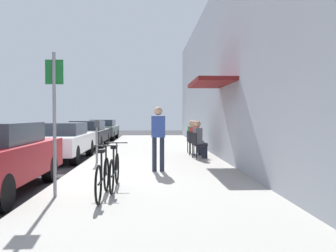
{
  "coord_description": "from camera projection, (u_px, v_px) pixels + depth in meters",
  "views": [
    {
      "loc": [
        2.13,
        -8.76,
        1.58
      ],
      "look_at": [
        2.77,
        4.62,
        1.2
      ],
      "focal_mm": 38.0,
      "sensor_mm": 36.0,
      "label": 1
    }
  ],
  "objects": [
    {
      "name": "ground_plane",
      "position": [
        64.0,
        181.0,
        8.69
      ],
      "size": [
        60.0,
        60.0,
        0.0
      ],
      "primitive_type": "plane",
      "color": "#2D2D30"
    },
    {
      "name": "sidewalk_slab",
      "position": [
        155.0,
        166.0,
        10.79
      ],
      "size": [
        4.5,
        32.0,
        0.12
      ],
      "primitive_type": "cube",
      "color": "#9E9B93",
      "rests_on": "ground_plane"
    },
    {
      "name": "building_facade",
      "position": [
        233.0,
        64.0,
        10.82
      ],
      "size": [
        1.4,
        32.0,
        6.35
      ],
      "color": "#999EA8",
      "rests_on": "ground_plane"
    },
    {
      "name": "parked_car_1",
      "position": [
        61.0,
        140.0,
        12.71
      ],
      "size": [
        1.8,
        4.4,
        1.34
      ],
      "color": "silver",
      "rests_on": "ground_plane"
    },
    {
      "name": "parked_car_2",
      "position": [
        88.0,
        133.0,
        18.09
      ],
      "size": [
        1.8,
        4.4,
        1.33
      ],
      "color": "black",
      "rests_on": "ground_plane"
    },
    {
      "name": "parked_car_3",
      "position": [
        103.0,
        129.0,
        23.8
      ],
      "size": [
        1.8,
        4.4,
        1.33
      ],
      "color": "#47514C",
      "rests_on": "ground_plane"
    },
    {
      "name": "parking_meter",
      "position": [
        97.0,
        138.0,
        11.01
      ],
      "size": [
        0.12,
        0.1,
        1.32
      ],
      "color": "slate",
      "rests_on": "sidewalk_slab"
    },
    {
      "name": "street_sign",
      "position": [
        54.0,
        113.0,
        6.37
      ],
      "size": [
        0.32,
        0.06,
        2.6
      ],
      "color": "gray",
      "rests_on": "sidewalk_slab"
    },
    {
      "name": "bicycle_0",
      "position": [
        103.0,
        177.0,
        6.36
      ],
      "size": [
        0.46,
        1.71,
        0.9
      ],
      "color": "black",
      "rests_on": "sidewalk_slab"
    },
    {
      "name": "bicycle_1",
      "position": [
        114.0,
        171.0,
        7.13
      ],
      "size": [
        0.46,
        1.71,
        0.9
      ],
      "color": "black",
      "rests_on": "sidewalk_slab"
    },
    {
      "name": "cafe_chair_0",
      "position": [
        198.0,
        144.0,
        12.22
      ],
      "size": [
        0.53,
        0.53,
        0.87
      ],
      "color": "black",
      "rests_on": "sidewalk_slab"
    },
    {
      "name": "seated_patron_0",
      "position": [
        199.0,
        138.0,
        12.23
      ],
      "size": [
        0.49,
        0.44,
        1.29
      ],
      "color": "#232838",
      "rests_on": "sidewalk_slab"
    },
    {
      "name": "cafe_chair_1",
      "position": [
        194.0,
        142.0,
        13.11
      ],
      "size": [
        0.56,
        0.56,
        0.87
      ],
      "color": "black",
      "rests_on": "sidewalk_slab"
    },
    {
      "name": "seated_patron_1",
      "position": [
        196.0,
        137.0,
        13.13
      ],
      "size": [
        0.51,
        0.47,
        1.29
      ],
      "color": "#232838",
      "rests_on": "sidewalk_slab"
    },
    {
      "name": "cafe_chair_2",
      "position": [
        192.0,
        140.0,
        13.97
      ],
      "size": [
        0.51,
        0.51,
        0.87
      ],
      "color": "black",
      "rests_on": "sidewalk_slab"
    },
    {
      "name": "seated_patron_2",
      "position": [
        193.0,
        135.0,
        13.98
      ],
      "size": [
        0.47,
        0.42,
        1.29
      ],
      "color": "#232838",
      "rests_on": "sidewalk_slab"
    },
    {
      "name": "pedestrian_standing",
      "position": [
        158.0,
        133.0,
        9.32
      ],
      "size": [
        0.36,
        0.22,
        1.7
      ],
      "color": "#232838",
      "rests_on": "sidewalk_slab"
    }
  ]
}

